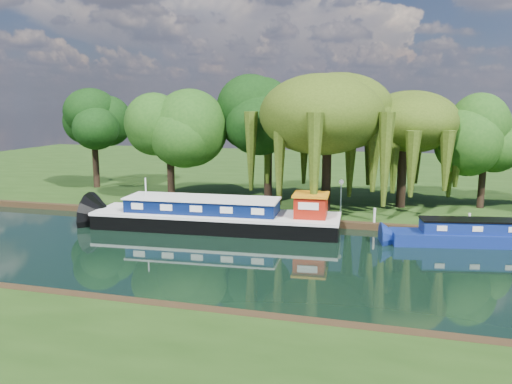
% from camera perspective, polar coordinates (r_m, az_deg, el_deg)
% --- Properties ---
extents(ground, '(120.00, 120.00, 0.00)m').
position_cam_1_polar(ground, '(27.31, 6.30, -8.00)').
color(ground, black).
extents(far_bank, '(120.00, 52.00, 0.45)m').
position_cam_1_polar(far_bank, '(60.37, 11.39, 2.06)').
color(far_bank, '#19320D').
rests_on(far_bank, ground).
extents(dutch_barge, '(16.94, 4.82, 3.53)m').
position_cam_1_polar(dutch_barge, '(33.97, -4.43, -2.83)').
color(dutch_barge, black).
rests_on(dutch_barge, ground).
extents(narrowboat, '(11.83, 3.99, 1.70)m').
position_cam_1_polar(narrowboat, '(33.35, 25.19, -4.50)').
color(narrowboat, navy).
rests_on(narrowboat, ground).
extents(red_dinghy, '(4.01, 3.26, 0.73)m').
position_cam_1_polar(red_dinghy, '(35.90, -4.20, -3.56)').
color(red_dinghy, maroon).
rests_on(red_dinghy, ground).
extents(willow_left, '(8.14, 8.14, 9.75)m').
position_cam_1_polar(willow_left, '(37.66, 8.21, 8.59)').
color(willow_left, black).
rests_on(willow_left, far_bank).
extents(willow_right, '(6.66, 6.66, 8.12)m').
position_cam_1_polar(willow_right, '(40.02, 16.57, 6.70)').
color(willow_right, black).
rests_on(willow_right, far_bank).
extents(tree_far_left, '(5.49, 5.49, 8.84)m').
position_cam_1_polar(tree_far_left, '(41.60, -9.86, 7.25)').
color(tree_far_left, black).
rests_on(tree_far_left, far_bank).
extents(tree_far_back, '(5.03, 5.03, 8.47)m').
position_cam_1_polar(tree_far_back, '(50.16, -18.07, 7.21)').
color(tree_far_back, black).
rests_on(tree_far_back, far_bank).
extents(tree_far_mid, '(5.79, 5.79, 9.47)m').
position_cam_1_polar(tree_far_mid, '(42.10, 1.42, 8.07)').
color(tree_far_mid, black).
rests_on(tree_far_mid, far_bank).
extents(tree_far_right, '(4.60, 4.60, 7.53)m').
position_cam_1_polar(tree_far_right, '(41.97, 24.73, 5.32)').
color(tree_far_right, black).
rests_on(tree_far_right, far_bank).
extents(lamppost, '(0.36, 0.36, 2.56)m').
position_cam_1_polar(lamppost, '(36.83, 9.71, 0.52)').
color(lamppost, silver).
rests_on(lamppost, far_bank).
extents(mooring_posts, '(19.16, 0.16, 1.00)m').
position_cam_1_polar(mooring_posts, '(35.17, 7.68, -2.32)').
color(mooring_posts, silver).
rests_on(mooring_posts, far_bank).
extents(reeds_near, '(33.70, 1.50, 1.10)m').
position_cam_1_polar(reeds_near, '(19.97, 23.13, -14.09)').
color(reeds_near, '#174412').
rests_on(reeds_near, ground).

